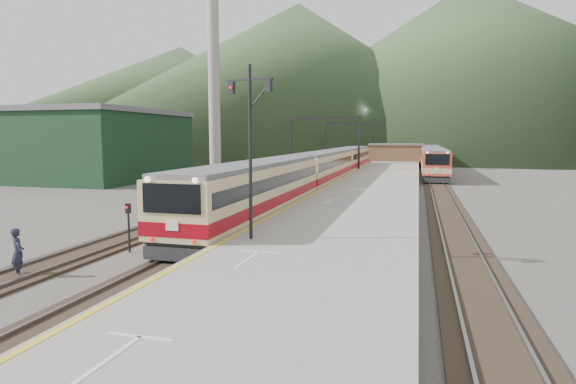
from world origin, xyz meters
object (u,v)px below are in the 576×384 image
(second_train, at_px, (432,158))
(main_train, at_px, (323,167))
(worker, at_px, (18,253))
(signal_mast, at_px, (250,134))

(second_train, bearing_deg, main_train, -113.15)
(main_train, distance_m, worker, 34.95)
(signal_mast, bearing_deg, main_train, 95.20)
(main_train, height_order, second_train, main_train)
(signal_mast, height_order, worker, signal_mast)
(signal_mast, bearing_deg, worker, -150.27)
(second_train, xyz_separation_m, worker, (-16.51, -61.46, -1.17))
(signal_mast, relative_size, worker, 3.83)
(main_train, bearing_deg, worker, -98.25)
(signal_mast, distance_m, worker, 9.97)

